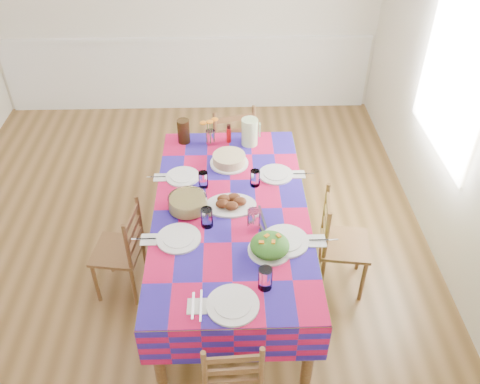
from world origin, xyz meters
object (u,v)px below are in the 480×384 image
object	(u,v)px
meat_platter	(230,203)
chair_far	(230,147)
dining_table	(231,218)
green_pitcher	(250,132)
chair_left	(122,251)
chair_right	(340,244)
tea_pitcher	(184,131)

from	to	relation	value
meat_platter	chair_far	distance (m)	1.34
dining_table	chair_far	bearing A→B (deg)	89.46
green_pitcher	chair_left	world-z (taller)	green_pitcher
dining_table	chair_far	xyz separation A→B (m)	(0.01, 1.32, -0.25)
meat_platter	chair_far	bearing A→B (deg)	89.38
green_pitcher	dining_table	bearing A→B (deg)	-101.45
chair_far	chair_right	distance (m)	1.55
meat_platter	chair_right	world-z (taller)	meat_platter
green_pitcher	chair_far	size ratio (longest dim) A/B	0.25
green_pitcher	chair_far	bearing A→B (deg)	109.19
dining_table	green_pitcher	distance (m)	0.90
green_pitcher	chair_far	xyz separation A→B (m)	(-0.16, 0.46, -0.45)
chair_right	chair_left	bearing A→B (deg)	98.45
tea_pitcher	chair_left	bearing A→B (deg)	-116.53
dining_table	green_pitcher	world-z (taller)	green_pitcher
meat_platter	chair_left	bearing A→B (deg)	-177.64
chair_right	meat_platter	bearing A→B (deg)	96.48
meat_platter	tea_pitcher	bearing A→B (deg)	113.67
chair_far	chair_right	size ratio (longest dim) A/B	1.10
dining_table	chair_right	xyz separation A→B (m)	(0.84, 0.01, -0.29)
chair_left	meat_platter	bearing A→B (deg)	101.12
chair_left	chair_right	size ratio (longest dim) A/B	0.96
dining_table	chair_right	distance (m)	0.89
chair_right	tea_pitcher	bearing A→B (deg)	61.76
dining_table	green_pitcher	bearing A→B (deg)	78.55
tea_pitcher	chair_left	xyz separation A→B (m)	(-0.45, -0.91, -0.50)
chair_left	chair_right	bearing A→B (deg)	99.15
chair_left	chair_far	bearing A→B (deg)	155.97
chair_far	chair_right	bearing A→B (deg)	106.13
meat_platter	chair_right	distance (m)	0.93
tea_pitcher	chair_far	world-z (taller)	tea_pitcher
green_pitcher	tea_pitcher	bearing A→B (deg)	174.98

